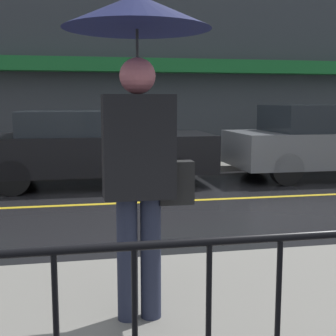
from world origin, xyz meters
TOP-DOWN VIEW (x-y plane):
  - ground_plane at (0.00, 0.00)m, footprint 80.00×80.00m
  - sidewalk_near at (0.00, -4.58)m, footprint 28.00×2.96m
  - sidewalk_far at (0.00, 4.12)m, footprint 28.00×2.03m
  - lane_marking at (0.00, 0.00)m, footprint 25.20×0.12m
  - building_storefront at (0.00, 5.25)m, footprint 28.00×0.85m
  - pedestrian at (-1.14, -4.40)m, footprint 0.98×0.98m
  - car_black at (-1.26, 1.88)m, footprint 4.72×1.87m
  - car_grey at (3.78, 1.88)m, footprint 4.15×1.92m

SIDE VIEW (x-z plane):
  - ground_plane at x=0.00m, z-range 0.00..0.00m
  - lane_marking at x=0.00m, z-range 0.00..0.01m
  - sidewalk_near at x=0.00m, z-range 0.00..0.13m
  - sidewalk_far at x=0.00m, z-range 0.00..0.13m
  - car_black at x=-1.26m, z-range 0.02..1.50m
  - car_grey at x=3.78m, z-range 0.01..1.59m
  - pedestrian at x=-1.14m, z-range 0.69..2.91m
  - building_storefront at x=0.00m, z-range 0.03..4.56m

